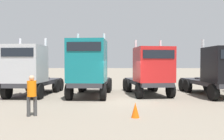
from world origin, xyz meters
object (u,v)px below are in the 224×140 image
object	(u,v)px
semi_truck_red	(150,71)
traffic_cone_mid	(135,110)
semi_truck_silver	(30,71)
semi_truck_teal	(89,68)
visitor_in_hivis	(32,92)
semi_truck_black	(220,72)

from	to	relation	value
semi_truck_red	traffic_cone_mid	bearing A→B (deg)	-22.61
semi_truck_silver	semi_truck_teal	size ratio (longest dim) A/B	0.94
semi_truck_silver	traffic_cone_mid	size ratio (longest dim) A/B	9.16
semi_truck_silver	visitor_in_hivis	world-z (taller)	semi_truck_silver
semi_truck_teal	semi_truck_black	distance (m)	8.98
traffic_cone_mid	semi_truck_black	bearing A→B (deg)	43.85
visitor_in_hivis	traffic_cone_mid	bearing A→B (deg)	-119.12
semi_truck_silver	traffic_cone_mid	xyz separation A→B (m)	(6.97, -6.06, -1.52)
semi_truck_teal	visitor_in_hivis	bearing A→B (deg)	-15.77
visitor_in_hivis	semi_truck_silver	bearing A→B (deg)	-4.92
semi_truck_silver	visitor_in_hivis	distance (m)	6.40
semi_truck_teal	traffic_cone_mid	xyz separation A→B (m)	(2.73, -5.83, -1.72)
semi_truck_silver	traffic_cone_mid	world-z (taller)	semi_truck_silver
semi_truck_black	traffic_cone_mid	xyz separation A→B (m)	(-6.24, -5.99, -1.45)
visitor_in_hivis	semi_truck_red	bearing A→B (deg)	-70.54
semi_truck_black	visitor_in_hivis	size ratio (longest dim) A/B	3.61
semi_truck_black	semi_truck_teal	bearing A→B (deg)	-94.43
semi_truck_black	traffic_cone_mid	size ratio (longest dim) A/B	9.96
semi_truck_red	semi_truck_black	distance (m)	4.70
semi_truck_silver	semi_truck_black	xyz separation A→B (m)	(13.21, -0.07, -0.07)
semi_truck_silver	semi_truck_red	xyz separation A→B (m)	(8.55, 0.60, -0.05)
semi_truck_red	traffic_cone_mid	distance (m)	7.00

